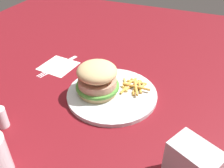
{
  "coord_description": "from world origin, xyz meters",
  "views": [
    {
      "loc": [
        -0.24,
        0.55,
        0.44
      ],
      "look_at": [
        -0.02,
        0.03,
        0.04
      ],
      "focal_mm": 39.57,
      "sensor_mm": 36.0,
      "label": 1
    }
  ],
  "objects_px": {
    "sandwich": "(97,78)",
    "napkin_dispenser": "(192,167)",
    "napkin": "(58,66)",
    "fries_pile": "(134,86)",
    "fork": "(58,65)",
    "salt_shaker": "(1,118)",
    "plate": "(112,94)"
  },
  "relations": [
    {
      "from": "plate",
      "to": "fries_pile",
      "type": "bearing_deg",
      "value": -135.88
    },
    {
      "from": "plate",
      "to": "fork",
      "type": "xyz_separation_m",
      "value": [
        0.24,
        -0.08,
        -0.0
      ]
    },
    {
      "from": "fries_pile",
      "to": "napkin_dispenser",
      "type": "height_order",
      "value": "napkin_dispenser"
    },
    {
      "from": "plate",
      "to": "napkin_dispenser",
      "type": "xyz_separation_m",
      "value": [
        -0.25,
        0.2,
        0.05
      ]
    },
    {
      "from": "sandwich",
      "to": "napkin",
      "type": "relative_size",
      "value": 1.13
    },
    {
      "from": "sandwich",
      "to": "salt_shaker",
      "type": "distance_m",
      "value": 0.26
    },
    {
      "from": "fries_pile",
      "to": "napkin",
      "type": "distance_m",
      "value": 0.29
    },
    {
      "from": "sandwich",
      "to": "salt_shaker",
      "type": "bearing_deg",
      "value": 51.44
    },
    {
      "from": "fork",
      "to": "napkin_dispenser",
      "type": "height_order",
      "value": "napkin_dispenser"
    },
    {
      "from": "fork",
      "to": "salt_shaker",
      "type": "distance_m",
      "value": 0.3
    },
    {
      "from": "plate",
      "to": "salt_shaker",
      "type": "relative_size",
      "value": 4.73
    },
    {
      "from": "fries_pile",
      "to": "napkin",
      "type": "bearing_deg",
      "value": -6.7
    },
    {
      "from": "napkin_dispenser",
      "to": "napkin",
      "type": "bearing_deg",
      "value": 176.33
    },
    {
      "from": "napkin_dispenser",
      "to": "salt_shaker",
      "type": "relative_size",
      "value": 1.89
    },
    {
      "from": "fries_pile",
      "to": "fork",
      "type": "bearing_deg",
      "value": -6.38
    },
    {
      "from": "fork",
      "to": "napkin_dispenser",
      "type": "distance_m",
      "value": 0.56
    },
    {
      "from": "plate",
      "to": "napkin_dispenser",
      "type": "distance_m",
      "value": 0.32
    },
    {
      "from": "fork",
      "to": "salt_shaker",
      "type": "bearing_deg",
      "value": 96.23
    },
    {
      "from": "fork",
      "to": "sandwich",
      "type": "bearing_deg",
      "value": 154.97
    },
    {
      "from": "napkin_dispenser",
      "to": "salt_shaker",
      "type": "height_order",
      "value": "napkin_dispenser"
    },
    {
      "from": "plate",
      "to": "sandwich",
      "type": "relative_size",
      "value": 2.1
    },
    {
      "from": "plate",
      "to": "sandwich",
      "type": "height_order",
      "value": "sandwich"
    },
    {
      "from": "fork",
      "to": "napkin_dispenser",
      "type": "xyz_separation_m",
      "value": [
        -0.48,
        0.28,
        0.05
      ]
    },
    {
      "from": "fork",
      "to": "plate",
      "type": "bearing_deg",
      "value": 161.3
    },
    {
      "from": "plate",
      "to": "fries_pile",
      "type": "height_order",
      "value": "fries_pile"
    },
    {
      "from": "napkin",
      "to": "plate",
      "type": "bearing_deg",
      "value": 160.93
    },
    {
      "from": "salt_shaker",
      "to": "plate",
      "type": "bearing_deg",
      "value": -133.2
    },
    {
      "from": "sandwich",
      "to": "napkin_dispenser",
      "type": "distance_m",
      "value": 0.34
    },
    {
      "from": "fries_pile",
      "to": "napkin",
      "type": "relative_size",
      "value": 0.85
    },
    {
      "from": "napkin",
      "to": "napkin_dispenser",
      "type": "height_order",
      "value": "napkin_dispenser"
    },
    {
      "from": "sandwich",
      "to": "napkin_dispenser",
      "type": "relative_size",
      "value": 1.2
    },
    {
      "from": "plate",
      "to": "fries_pile",
      "type": "relative_size",
      "value": 2.78
    }
  ]
}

